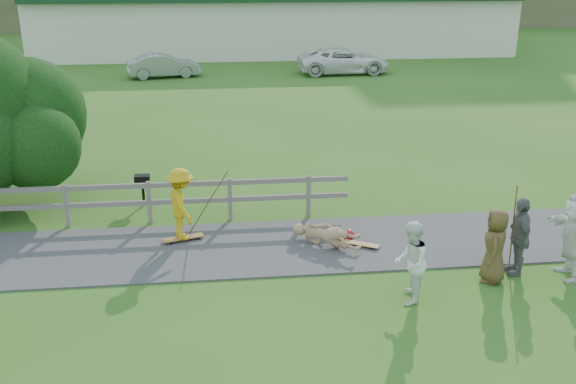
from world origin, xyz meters
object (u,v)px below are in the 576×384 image
(car_silver, at_px, (163,66))
(car_white, at_px, (344,61))
(skater_fallen, at_px, (326,235))
(spectator_d, at_px, (574,236))
(bbq, at_px, (143,190))
(skater_rider, at_px, (181,208))
(spectator_c, at_px, (495,246))
(spectator_a, at_px, (410,263))
(spectator_b, at_px, (519,236))

(car_silver, height_order, car_white, car_white)
(skater_fallen, height_order, spectator_d, spectator_d)
(spectator_d, distance_m, bbq, 10.58)
(skater_rider, bearing_deg, skater_fallen, -120.51)
(spectator_c, height_order, car_white, spectator_c)
(skater_rider, height_order, spectator_a, skater_rider)
(car_silver, xyz_separation_m, bbq, (0.82, -20.08, -0.23))
(skater_fallen, distance_m, car_white, 23.96)
(spectator_b, distance_m, car_white, 25.15)
(car_white, relative_size, bbq, 6.22)
(spectator_b, xyz_separation_m, spectator_d, (1.03, -0.27, 0.08))
(spectator_b, height_order, spectator_c, spectator_b)
(spectator_b, height_order, bbq, spectator_b)
(skater_rider, distance_m, spectator_a, 5.52)
(spectator_d, bearing_deg, skater_fallen, -105.20)
(skater_fallen, relative_size, spectator_d, 0.90)
(spectator_b, bearing_deg, bbq, -113.07)
(spectator_b, bearing_deg, spectator_c, -57.98)
(spectator_a, xyz_separation_m, bbq, (-5.59, 5.82, -0.39))
(skater_fallen, relative_size, bbq, 1.94)
(spectator_a, bearing_deg, skater_rider, -106.55)
(spectator_b, height_order, car_silver, spectator_b)
(skater_rider, xyz_separation_m, skater_fallen, (3.27, -0.68, -0.55))
(spectator_c, relative_size, spectator_d, 0.85)
(car_white, height_order, bbq, car_white)
(spectator_d, distance_m, car_silver, 27.18)
(skater_fallen, relative_size, car_white, 0.31)
(skater_fallen, bearing_deg, car_white, 25.44)
(spectator_c, xyz_separation_m, car_silver, (-8.36, 25.27, -0.13))
(car_white, bearing_deg, spectator_a, 169.76)
(skater_fallen, height_order, spectator_a, spectator_a)
(spectator_a, bearing_deg, bbq, -116.23)
(spectator_c, bearing_deg, skater_rider, -88.72)
(car_silver, bearing_deg, spectator_b, -171.64)
(skater_rider, distance_m, spectator_b, 7.42)
(spectator_d, bearing_deg, bbq, -112.24)
(skater_rider, bearing_deg, spectator_a, -145.18)
(spectator_a, distance_m, car_white, 26.30)
(car_silver, height_order, bbq, car_silver)
(spectator_d, xyz_separation_m, bbq, (-9.21, 5.19, -0.50))
(spectator_a, height_order, spectator_b, spectator_b)
(spectator_a, bearing_deg, spectator_c, 127.56)
(car_silver, bearing_deg, bbq, 170.90)
(skater_fallen, xyz_separation_m, bbq, (-4.42, 3.22, 0.12))
(spectator_a, bearing_deg, car_silver, -146.17)
(skater_rider, height_order, bbq, skater_rider)
(skater_rider, height_order, car_silver, skater_rider)
(skater_fallen, bearing_deg, spectator_a, -118.32)
(bbq, bearing_deg, spectator_a, -47.19)
(car_silver, bearing_deg, skater_rider, 173.54)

